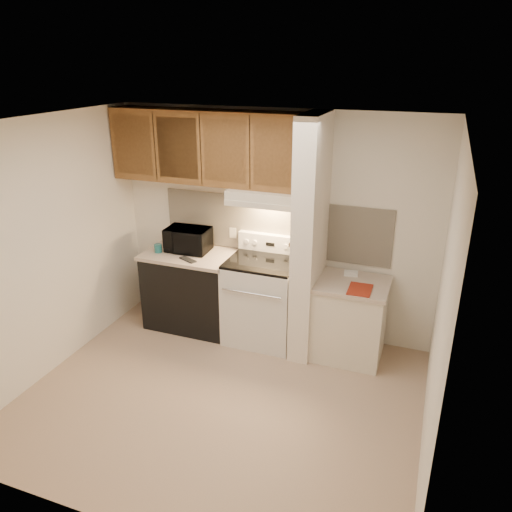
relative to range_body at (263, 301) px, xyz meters
The scene contains 50 objects.
floor 1.24m from the range_body, 90.00° to the right, with size 3.60×3.60×0.00m, color tan.
ceiling 2.34m from the range_body, 90.00° to the right, with size 3.60×3.60×0.00m, color white.
wall_back 0.86m from the range_body, 90.00° to the left, with size 3.60×0.02×2.50m, color white.
wall_left 2.28m from the range_body, 147.31° to the right, with size 0.02×3.00×2.50m, color white.
wall_right 2.28m from the range_body, 32.69° to the right, with size 0.02×3.00×2.50m, color white.
backsplash 0.84m from the range_body, 90.00° to the left, with size 2.60×0.02×0.63m, color beige.
range_body is the anchor object (origin of this frame).
oven_window 0.32m from the range_body, 90.00° to the right, with size 0.50×0.01×0.30m, color black.
oven_handle 0.44m from the range_body, 90.00° to the right, with size 0.02×0.02×0.65m, color silver.
cooktop 0.48m from the range_body, ahead, with size 0.74×0.64×0.03m, color black.
range_backguard 0.66m from the range_body, 90.00° to the left, with size 0.76×0.08×0.20m, color silver.
range_display 0.64m from the range_body, 90.00° to the left, with size 0.10×0.01×0.04m, color black.
range_knob_left_outer 0.70m from the range_body, 139.40° to the left, with size 0.05×0.05×0.02m, color silver.
range_knob_left_inner 0.66m from the range_body, 126.87° to the left, with size 0.05×0.05×0.02m, color silver.
range_knob_right_inner 0.66m from the range_body, 53.13° to the left, with size 0.05×0.05×0.02m, color silver.
range_knob_right_outer 0.70m from the range_body, 40.60° to the left, with size 0.05×0.05×0.02m, color silver.
dishwasher_front 0.88m from the range_body, behind, with size 1.00×0.63×0.87m, color black.
left_countertop 0.98m from the range_body, behind, with size 1.04×0.67×0.04m, color #C5AF9A.
spoon_rest 0.94m from the range_body, 166.65° to the right, with size 0.22×0.07×0.02m, color black.
teal_jar 1.33m from the range_body, behind, with size 0.09×0.09×0.10m, color #1C6166.
outlet 0.86m from the range_body, 146.31° to the left, with size 0.08×0.01×0.12m, color beige.
microwave 1.10m from the range_body, behind, with size 0.49×0.33×0.27m, color black.
partition_pillar 0.94m from the range_body, ahead, with size 0.22×0.70×2.50m, color white.
pillar_trim 0.93m from the range_body, ahead, with size 0.01×0.70×0.04m, color brown.
knife_strip 0.95m from the range_body, ahead, with size 0.02×0.42×0.04m, color black.
knife_blade_a 0.87m from the range_body, 28.98° to the right, with size 0.01×0.04×0.16m, color silver.
knife_handle_a 1.00m from the range_body, 28.08° to the right, with size 0.02×0.02×0.10m, color black.
knife_blade_b 0.85m from the range_body, 19.78° to the right, with size 0.01×0.04×0.18m, color silver.
knife_handle_b 1.00m from the range_body, 21.30° to the right, with size 0.02×0.02×0.10m, color black.
knife_blade_c 0.83m from the range_body, ahead, with size 0.01×0.04×0.20m, color silver.
knife_handle_c 0.99m from the range_body, ahead, with size 0.02×0.02×0.10m, color black.
knife_blade_d 0.85m from the range_body, ahead, with size 0.01×0.04×0.16m, color silver.
knife_handle_d 0.99m from the range_body, ahead, with size 0.02×0.02×0.10m, color black.
knife_blade_e 0.85m from the range_body, 17.41° to the left, with size 0.01×0.04×0.18m, color silver.
knife_handle_e 0.99m from the range_body, 16.62° to the left, with size 0.02×0.02×0.10m, color black.
oven_mitt 0.82m from the range_body, 23.58° to the left, with size 0.03×0.11×0.27m, color slate.
right_cab_base 0.97m from the range_body, ahead, with size 0.70×0.60×0.81m, color beige.
right_countertop 1.04m from the range_body, ahead, with size 0.74×0.64×0.04m, color #C5AF9A.
red_folder 1.15m from the range_body, ahead, with size 0.22×0.31×0.01m, color maroon.
white_box 1.02m from the range_body, 10.77° to the left, with size 0.14×0.10×0.04m, color white.
range_hood 1.17m from the range_body, 90.00° to the left, with size 0.78×0.44×0.15m, color beige.
hood_lip 1.12m from the range_body, 90.00° to the right, with size 0.78×0.04×0.06m, color beige.
upper_cabinets 1.77m from the range_body, 166.16° to the left, with size 2.18×0.33×0.77m, color brown.
cab_door_a 2.22m from the range_body, behind, with size 0.46×0.01×0.63m, color brown.
cab_gap_a 2.04m from the range_body, behind, with size 0.01×0.01×0.73m, color black.
cab_door_b 1.89m from the range_body, behind, with size 0.46×0.01×0.63m, color brown.
cab_gap_b 1.77m from the range_body, behind, with size 0.01×0.01×0.73m, color black.
cab_door_c 1.68m from the range_body, behind, with size 0.46×0.01×0.63m, color brown.
cab_gap_c 1.63m from the range_body, behind, with size 0.01×0.01×0.73m, color black.
cab_door_d 1.63m from the range_body, ahead, with size 0.46×0.01×0.63m, color brown.
Camera 1 is at (1.66, -3.49, 2.98)m, focal length 35.00 mm.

